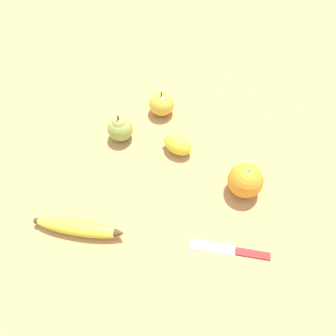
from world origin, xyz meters
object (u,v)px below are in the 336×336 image
banana (79,228)px  pear (120,128)px  apple (162,104)px  paring_knife (233,250)px  lemon (178,145)px  orange (245,181)px

banana → pear: 0.28m
apple → paring_knife: size_ratio=0.54×
pear → paring_knife: bearing=8.5°
banana → pear: pear is taller
banana → apple: bearing=73.2°
apple → lemon: apple is taller
lemon → paring_knife: lemon is taller
orange → pear: bearing=-149.7°
banana → orange: (0.11, 0.38, 0.02)m
apple → banana: bearing=-57.9°
orange → paring_knife: orange is taller
pear → apple: 0.14m
lemon → apple: bearing=165.8°
pear → paring_knife: 0.42m
paring_knife → orange: bearing=-4.3°
pear → banana: bearing=-46.4°
orange → lemon: orange is taller
lemon → paring_knife: (0.29, -0.04, -0.02)m
banana → apple: size_ratio=2.31×
banana → paring_knife: bearing=1.7°
orange → pear: pear is taller
banana → paring_knife: size_ratio=1.24×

